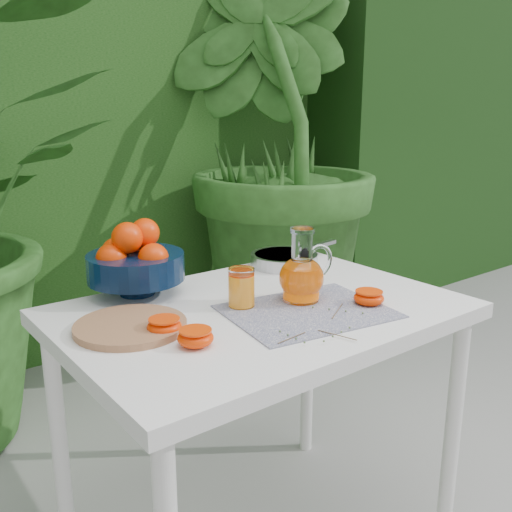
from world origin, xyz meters
TOP-DOWN VIEW (x-y plane):
  - hedge_backdrop at (0.06, 2.06)m, footprint 8.00×1.65m
  - potted_plant_right at (0.96, 1.20)m, footprint 2.44×2.44m
  - white_table at (-0.03, -0.02)m, footprint 1.00×0.70m
  - placemat at (0.04, -0.12)m, footprint 0.43×0.36m
  - cutting_board at (-0.36, 0.04)m, footprint 0.32×0.32m
  - fruit_bowl at (-0.24, 0.27)m, footprint 0.34×0.34m
  - juice_pitcher at (0.08, -0.05)m, footprint 0.17×0.12m
  - juice_tumbler at (-0.07, 0.01)m, footprint 0.09×0.09m
  - saute_pan at (0.27, 0.24)m, footprint 0.39×0.25m
  - orange_halves at (-0.13, -0.11)m, footprint 0.60×0.23m
  - thyme_sprigs at (-0.00, -0.23)m, footprint 0.29×0.21m

SIDE VIEW (x-z plane):
  - white_table at x=-0.03m, z-range 0.29..1.04m
  - placemat at x=0.04m, z-range 0.75..0.75m
  - thyme_sprigs at x=0.00m, z-range 0.75..0.76m
  - cutting_board at x=-0.36m, z-range 0.75..0.77m
  - orange_halves at x=-0.13m, z-range 0.75..0.79m
  - saute_pan at x=0.27m, z-range 0.75..0.79m
  - juice_tumbler at x=-0.07m, z-range 0.75..0.85m
  - juice_pitcher at x=0.08m, z-range 0.72..0.92m
  - fruit_bowl at x=-0.24m, z-range 0.74..0.95m
  - potted_plant_right at x=0.96m, z-range 0.00..2.10m
  - hedge_backdrop at x=0.06m, z-range -0.06..2.44m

